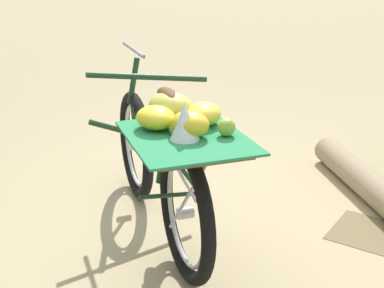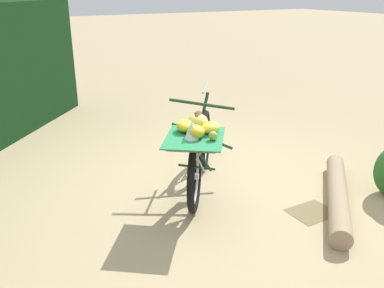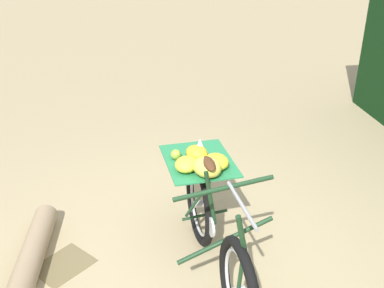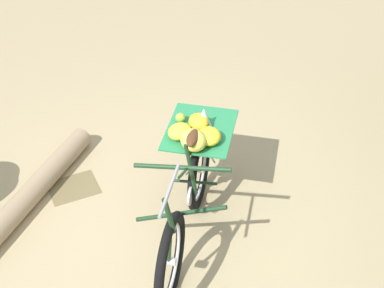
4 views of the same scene
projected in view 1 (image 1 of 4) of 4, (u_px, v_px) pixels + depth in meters
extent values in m
plane|color=tan|center=(176.00, 230.00, 3.28)|extent=(60.00, 60.00, 0.00)
torus|color=black|center=(136.00, 145.00, 3.63)|extent=(0.49, 0.63, 0.73)
torus|color=#B7B7BC|center=(136.00, 145.00, 3.63)|extent=(0.36, 0.47, 0.57)
cylinder|color=#B7B7BC|center=(136.00, 145.00, 3.63)|extent=(0.10, 0.10, 0.06)
torus|color=black|center=(185.00, 213.00, 2.70)|extent=(0.49, 0.63, 0.73)
torus|color=#B7B7BC|center=(185.00, 213.00, 2.70)|extent=(0.36, 0.47, 0.57)
cylinder|color=#B7B7BC|center=(185.00, 213.00, 2.70)|extent=(0.10, 0.10, 0.06)
cylinder|color=#19381E|center=(147.00, 137.00, 3.28)|extent=(0.58, 0.45, 0.30)
cylinder|color=#19381E|center=(148.00, 77.00, 3.09)|extent=(0.59, 0.45, 0.11)
cylinder|color=#19381E|center=(165.00, 141.00, 2.90)|extent=(0.11, 0.10, 0.49)
cylinder|color=#19381E|center=(174.00, 195.00, 2.86)|extent=(0.32, 0.25, 0.05)
cylinder|color=#19381E|center=(176.00, 161.00, 2.75)|extent=(0.27, 0.21, 0.47)
cylinder|color=#19381E|center=(134.00, 124.00, 3.59)|extent=(0.06, 0.05, 0.30)
cylinder|color=#19381E|center=(133.00, 81.00, 3.47)|extent=(0.10, 0.09, 0.30)
cylinder|color=gray|center=(133.00, 49.00, 3.37)|extent=(0.33, 0.43, 0.02)
ellipsoid|color=#4C2D19|center=(167.00, 94.00, 2.76)|extent=(0.20, 0.23, 0.06)
cylinder|color=#B7B7BC|center=(164.00, 179.00, 3.02)|extent=(0.11, 0.14, 0.16)
cylinder|color=#B7B7BC|center=(179.00, 171.00, 2.72)|extent=(0.17, 0.14, 0.39)
cylinder|color=#B7B7BC|center=(193.00, 188.00, 2.53)|extent=(0.20, 0.16, 0.39)
cube|color=brown|center=(186.00, 141.00, 2.54)|extent=(0.71, 0.74, 0.02)
cube|color=#287F4C|center=(186.00, 137.00, 2.54)|extent=(0.84, 0.87, 0.01)
ellipsoid|color=#CCC64C|center=(170.00, 107.00, 2.74)|extent=(0.23, 0.26, 0.15)
ellipsoid|color=yellow|center=(156.00, 118.00, 2.62)|extent=(0.26, 0.28, 0.11)
ellipsoid|color=gold|center=(190.00, 124.00, 2.51)|extent=(0.21, 0.23, 0.12)
ellipsoid|color=yellow|center=(203.00, 114.00, 2.69)|extent=(0.27, 0.26, 0.11)
sphere|color=#8CAD38|center=(226.00, 127.00, 2.52)|extent=(0.09, 0.09, 0.09)
sphere|color=#B29333|center=(177.00, 128.00, 2.53)|extent=(0.07, 0.07, 0.07)
cone|color=white|center=(185.00, 121.00, 2.46)|extent=(0.20, 0.20, 0.18)
cylinder|color=#9E8466|center=(381.00, 195.00, 3.51)|extent=(1.40, 1.36, 0.20)
cube|color=olive|center=(364.00, 231.00, 3.26)|extent=(0.44, 0.36, 0.01)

